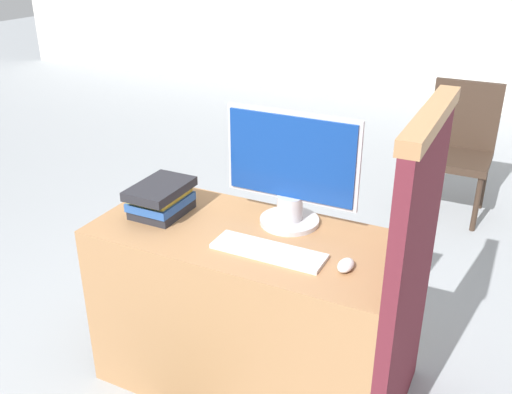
{
  "coord_description": "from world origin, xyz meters",
  "views": [
    {
      "loc": [
        0.89,
        -1.42,
        1.77
      ],
      "look_at": [
        0.06,
        0.25,
        0.9
      ],
      "focal_mm": 40.0,
      "sensor_mm": 36.0,
      "label": 1
    }
  ],
  "objects_px": {
    "keyboard": "(268,251)",
    "book_stack": "(161,198)",
    "monitor": "(291,171)",
    "mouse": "(346,265)",
    "far_chair": "(459,144)"
  },
  "relations": [
    {
      "from": "monitor",
      "to": "keyboard",
      "type": "relative_size",
      "value": 1.28
    },
    {
      "from": "book_stack",
      "to": "mouse",
      "type": "bearing_deg",
      "value": -5.26
    },
    {
      "from": "monitor",
      "to": "mouse",
      "type": "xyz_separation_m",
      "value": [
        0.31,
        -0.23,
        -0.2
      ]
    },
    {
      "from": "keyboard",
      "to": "book_stack",
      "type": "bearing_deg",
      "value": 170.07
    },
    {
      "from": "keyboard",
      "to": "mouse",
      "type": "distance_m",
      "value": 0.28
    },
    {
      "from": "book_stack",
      "to": "far_chair",
      "type": "distance_m",
      "value": 2.36
    },
    {
      "from": "monitor",
      "to": "book_stack",
      "type": "distance_m",
      "value": 0.55
    },
    {
      "from": "monitor",
      "to": "mouse",
      "type": "height_order",
      "value": "monitor"
    },
    {
      "from": "mouse",
      "to": "book_stack",
      "type": "xyz_separation_m",
      "value": [
        -0.81,
        0.07,
        0.05
      ]
    },
    {
      "from": "keyboard",
      "to": "monitor",
      "type": "bearing_deg",
      "value": 95.74
    },
    {
      "from": "keyboard",
      "to": "mouse",
      "type": "relative_size",
      "value": 4.59
    },
    {
      "from": "mouse",
      "to": "far_chair",
      "type": "bearing_deg",
      "value": 87.96
    },
    {
      "from": "keyboard",
      "to": "book_stack",
      "type": "relative_size",
      "value": 1.53
    },
    {
      "from": "far_chair",
      "to": "monitor",
      "type": "bearing_deg",
      "value": -71.12
    },
    {
      "from": "keyboard",
      "to": "far_chair",
      "type": "xyz_separation_m",
      "value": [
        0.36,
        2.25,
        -0.25
      ]
    }
  ]
}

